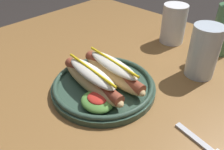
% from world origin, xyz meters
% --- Properties ---
extents(dining_table, '(1.10, 0.93, 0.74)m').
position_xyz_m(dining_table, '(0.00, 0.00, 0.63)').
color(dining_table, olive).
rests_on(dining_table, ground_plane).
extents(hot_dog_plate, '(0.25, 0.25, 0.08)m').
position_xyz_m(hot_dog_plate, '(0.01, -0.08, 0.77)').
color(hot_dog_plate, '#334C3D').
rests_on(hot_dog_plate, dining_table).
extents(fork, '(0.12, 0.04, 0.00)m').
position_xyz_m(fork, '(0.27, -0.06, 0.74)').
color(fork, silver).
rests_on(fork, dining_table).
extents(water_cup, '(0.08, 0.08, 0.14)m').
position_xyz_m(water_cup, '(0.14, 0.15, 0.81)').
color(water_cup, silver).
rests_on(water_cup, dining_table).
extents(extra_cup, '(0.08, 0.08, 0.13)m').
position_xyz_m(extra_cup, '(-0.02, 0.27, 0.80)').
color(extra_cup, white).
rests_on(extra_cup, dining_table).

